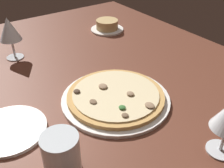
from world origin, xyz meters
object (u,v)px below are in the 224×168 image
(water_glass, at_px, (62,157))
(wine_glass_far, at_px, (9,30))
(side_plate, at_px, (10,130))
(pizza_main, at_px, (116,97))
(ramekin_on_saucer, at_px, (107,26))

(water_glass, bearing_deg, wine_glass_far, 171.83)
(water_glass, relative_size, side_plate, 0.53)
(pizza_main, xyz_separation_m, wine_glass_far, (-0.44, -0.15, 0.10))
(water_glass, bearing_deg, pizza_main, 120.65)
(water_glass, bearing_deg, side_plate, -163.34)
(ramekin_on_saucer, height_order, wine_glass_far, wine_glass_far)
(wine_glass_far, xyz_separation_m, side_plate, (0.39, -0.14, -0.11))
(pizza_main, relative_size, side_plate, 1.69)
(pizza_main, height_order, wine_glass_far, wine_glass_far)
(pizza_main, distance_m, water_glass, 0.28)
(ramekin_on_saucer, xyz_separation_m, wine_glass_far, (0.03, -0.44, 0.09))
(pizza_main, height_order, side_plate, pizza_main)
(pizza_main, height_order, water_glass, water_glass)
(ramekin_on_saucer, distance_m, water_glass, 0.80)
(side_plate, bearing_deg, ramekin_on_saucer, 125.50)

